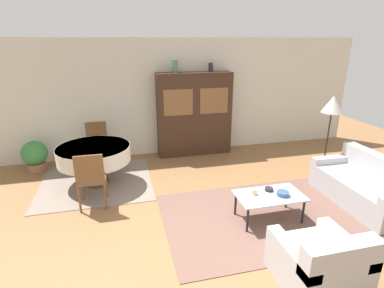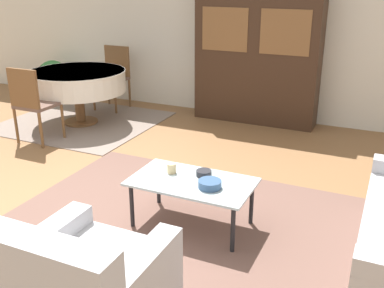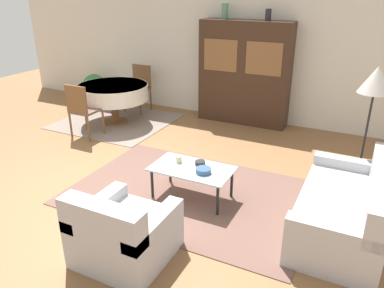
% 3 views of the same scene
% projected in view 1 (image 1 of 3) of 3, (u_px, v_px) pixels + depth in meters
% --- Properties ---
extents(ground_plane, '(14.00, 14.00, 0.00)m').
position_uv_depth(ground_plane, '(202.00, 242.00, 4.15)').
color(ground_plane, brown).
extents(wall_back, '(10.00, 0.06, 2.70)m').
position_uv_depth(wall_back, '(161.00, 98.00, 7.03)').
color(wall_back, beige).
rests_on(wall_back, ground_plane).
extents(area_rug, '(3.09, 2.11, 0.01)m').
position_uv_depth(area_rug, '(262.00, 217.00, 4.74)').
color(area_rug, brown).
rests_on(area_rug, ground_plane).
extents(dining_rug, '(2.10, 1.96, 0.01)m').
position_uv_depth(dining_rug, '(97.00, 182.00, 5.87)').
color(dining_rug, gray).
rests_on(dining_rug, ground_plane).
extents(couch, '(0.86, 1.71, 0.81)m').
position_uv_depth(couch, '(365.00, 187.00, 5.07)').
color(couch, '#B2B2B7').
rests_on(couch, ground_plane).
extents(armchair, '(0.85, 0.85, 0.78)m').
position_uv_depth(armchair, '(320.00, 264.00, 3.33)').
color(armchair, '#B2B2B7').
rests_on(armchair, ground_plane).
extents(coffee_table, '(1.02, 0.59, 0.41)m').
position_uv_depth(coffee_table, '(270.00, 197.00, 4.56)').
color(coffee_table, black).
rests_on(coffee_table, area_rug).
extents(display_cabinet, '(1.75, 0.41, 1.95)m').
position_uv_depth(display_cabinet, '(194.00, 114.00, 7.09)').
color(display_cabinet, '#382316').
rests_on(display_cabinet, ground_plane).
extents(dining_table, '(1.35, 1.35, 0.76)m').
position_uv_depth(dining_table, '(94.00, 154.00, 5.63)').
color(dining_table, brown).
rests_on(dining_table, dining_rug).
extents(dining_chair_near, '(0.44, 0.44, 0.97)m').
position_uv_depth(dining_chair_near, '(91.00, 177.00, 4.83)').
color(dining_chair_near, brown).
rests_on(dining_chair_near, dining_rug).
extents(dining_chair_far, '(0.44, 0.44, 0.97)m').
position_uv_depth(dining_chair_far, '(97.00, 142.00, 6.47)').
color(dining_chair_far, brown).
rests_on(dining_chair_far, dining_rug).
extents(floor_lamp, '(0.40, 0.40, 1.64)m').
position_uv_depth(floor_lamp, '(332.00, 108.00, 5.77)').
color(floor_lamp, black).
rests_on(floor_lamp, ground_plane).
extents(cup, '(0.08, 0.08, 0.09)m').
position_uv_depth(cup, '(254.00, 192.00, 4.54)').
color(cup, tan).
rests_on(cup, coffee_table).
extents(bowl, '(0.19, 0.19, 0.06)m').
position_uv_depth(bowl, '(283.00, 194.00, 4.52)').
color(bowl, '#33517A').
rests_on(bowl, coffee_table).
extents(bowl_small, '(0.13, 0.13, 0.05)m').
position_uv_depth(bowl_small, '(269.00, 189.00, 4.66)').
color(bowl_small, '#232328').
rests_on(bowl_small, coffee_table).
extents(vase_tall, '(0.12, 0.12, 0.28)m').
position_uv_depth(vase_tall, '(175.00, 66.00, 6.62)').
color(vase_tall, '#4C7A60').
rests_on(vase_tall, display_cabinet).
extents(vase_short, '(0.10, 0.10, 0.20)m').
position_uv_depth(vase_short, '(211.00, 67.00, 6.82)').
color(vase_short, '#232328').
rests_on(vase_short, display_cabinet).
extents(potted_plant, '(0.52, 0.52, 0.66)m').
position_uv_depth(potted_plant, '(35.00, 155.00, 6.29)').
color(potted_plant, '#93664C').
rests_on(potted_plant, ground_plane).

